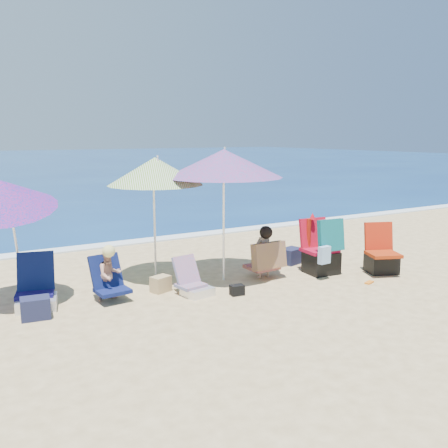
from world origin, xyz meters
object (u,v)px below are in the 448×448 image
umbrella_striped (155,171)px  camp_chair_right (322,253)px  furled_umbrella (309,239)px  umbrella_turquoise (224,163)px  chair_rainbow (193,285)px  person_center (265,253)px  person_left (109,274)px  umbrella_blue (2,195)px  chair_navy (36,293)px  camp_chair_left (381,258)px

umbrella_striped → camp_chair_right: 3.53m
furled_umbrella → camp_chair_right: (0.09, -0.27, -0.24)m
furled_umbrella → camp_chair_right: bearing=-71.0°
umbrella_turquoise → chair_rainbow: (-0.92, -0.54, -1.98)m
furled_umbrella → chair_rainbow: (-2.62, -0.14, -0.47)m
camp_chair_right → person_center: (-1.13, 0.29, 0.09)m
person_center → person_left: bearing=174.0°
umbrella_blue → chair_navy: (0.35, -0.20, -1.55)m
camp_chair_left → person_left: size_ratio=1.05×
umbrella_turquoise → person_left: bearing=-177.8°
umbrella_turquoise → person_left: size_ratio=2.67×
chair_rainbow → person_left: 1.39m
umbrella_striped → furled_umbrella: (2.78, -0.98, -1.37)m
camp_chair_right → chair_navy: bearing=170.4°
umbrella_striped → camp_chair_right: bearing=-23.6°
chair_navy → person_left: size_ratio=0.98×
umbrella_turquoise → umbrella_striped: umbrella_turquoise is taller
camp_chair_right → umbrella_turquoise: bearing=159.3°
umbrella_turquoise → umbrella_blue: bearing=174.0°
furled_umbrella → camp_chair_left: furled_umbrella is taller
camp_chair_left → person_center: 2.33m
chair_rainbow → person_center: (1.58, 0.16, 0.32)m
umbrella_turquoise → person_center: size_ratio=2.48×
umbrella_turquoise → umbrella_blue: 3.69m
umbrella_turquoise → furled_umbrella: 2.31m
umbrella_turquoise → person_center: 1.83m
camp_chair_right → furled_umbrella: bearing=109.0°
umbrella_turquoise → umbrella_blue: size_ratio=1.15×
camp_chair_left → umbrella_turquoise: bearing=156.6°
umbrella_striped → person_center: bearing=-28.9°
chair_navy → camp_chair_left: camp_chair_left is taller
umbrella_turquoise → camp_chair_left: umbrella_turquoise is taller
chair_navy → person_center: 4.01m
umbrella_striped → umbrella_blue: bearing=-175.6°
umbrella_blue → person_center: 4.56m
umbrella_turquoise → camp_chair_left: size_ratio=2.54×
umbrella_striped → chair_rainbow: umbrella_striped is taller
person_left → camp_chair_right: bearing=-8.4°
umbrella_turquoise → chair_navy: umbrella_turquoise is taller
umbrella_turquoise → umbrella_striped: bearing=152.0°
umbrella_blue → furled_umbrella: (5.35, -0.79, -1.13)m
chair_navy → camp_chair_right: bearing=-9.6°
furled_umbrella → chair_navy: bearing=173.3°
chair_navy → umbrella_blue: bearing=149.7°
person_center → person_left: size_ratio=1.08×
camp_chair_right → person_left: camp_chair_right is taller
umbrella_turquoise → umbrella_striped: (-1.09, 0.58, -0.14)m
umbrella_blue → person_left: umbrella_blue is taller
person_left → chair_navy: bearing=166.3°
chair_navy → chair_rainbow: bearing=-16.9°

